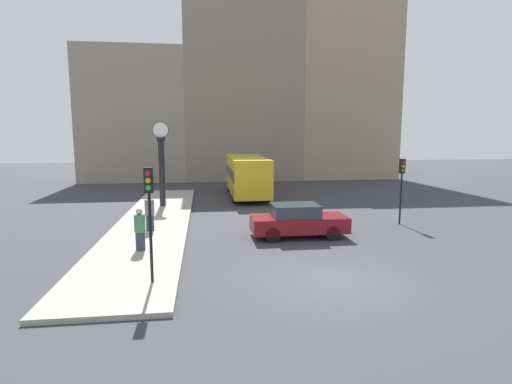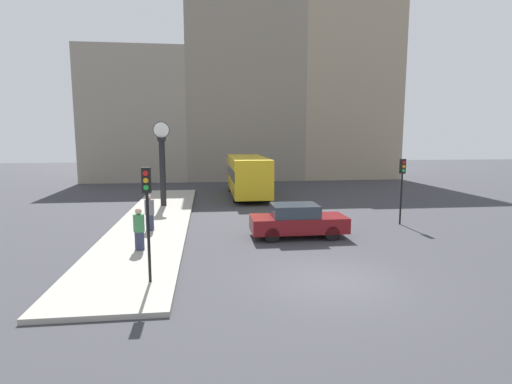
{
  "view_description": "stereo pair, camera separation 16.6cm",
  "coord_description": "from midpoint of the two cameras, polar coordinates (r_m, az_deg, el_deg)",
  "views": [
    {
      "loc": [
        -4.14,
        -11.8,
        4.6
      ],
      "look_at": [
        -1.46,
        8.79,
        1.66
      ],
      "focal_mm": 28.0,
      "sensor_mm": 36.0,
      "label": 1
    },
    {
      "loc": [
        -3.98,
        -11.82,
        4.6
      ],
      "look_at": [
        -1.46,
        8.79,
        1.66
      ],
      "focal_mm": 28.0,
      "sensor_mm": 36.0,
      "label": 2
    }
  ],
  "objects": [
    {
      "name": "ground_plane",
      "position": [
        13.31,
        11.07,
        -12.33
      ],
      "size": [
        120.0,
        120.0,
        0.0
      ],
      "primitive_type": "plane",
      "color": "#38383D"
    },
    {
      "name": "sidewalk_corner",
      "position": [
        22.08,
        -14.49,
        -4.03
      ],
      "size": [
        3.66,
        23.25,
        0.15
      ],
      "primitive_type": "cube",
      "color": "#A39E93",
      "rests_on": "ground_plane"
    },
    {
      "name": "building_row",
      "position": [
        42.8,
        -0.35,
        13.47
      ],
      "size": [
        32.68,
        5.0,
        18.89
      ],
      "color": "gray",
      "rests_on": "ground_plane"
    },
    {
      "name": "sedan_car",
      "position": [
        18.31,
        5.75,
        -4.09
      ],
      "size": [
        4.33,
        1.8,
        1.52
      ],
      "color": "maroon",
      "rests_on": "ground_plane"
    },
    {
      "name": "bus_distant",
      "position": [
        30.31,
        -1.49,
        2.58
      ],
      "size": [
        2.61,
        8.98,
        3.0
      ],
      "color": "gold",
      "rests_on": "ground_plane"
    },
    {
      "name": "traffic_light_near",
      "position": [
        12.31,
        -15.37,
        -1.18
      ],
      "size": [
        0.26,
        0.24,
        3.52
      ],
      "color": "black",
      "rests_on": "sidewalk_corner"
    },
    {
      "name": "traffic_light_far",
      "position": [
        21.93,
        19.9,
        1.98
      ],
      "size": [
        0.26,
        0.24,
        3.42
      ],
      "color": "black",
      "rests_on": "ground_plane"
    },
    {
      "name": "street_clock",
      "position": [
        26.0,
        -13.51,
        3.69
      ],
      "size": [
        1.02,
        0.48,
        5.32
      ],
      "color": "black",
      "rests_on": "sidewalk_corner"
    },
    {
      "name": "pedestrian_green_hoodie",
      "position": [
        16.27,
        -16.53,
        -5.17
      ],
      "size": [
        0.43,
        0.43,
        1.67
      ],
      "color": "#2D334C",
      "rests_on": "sidewalk_corner"
    },
    {
      "name": "pedestrian_grey_jacket",
      "position": [
        19.46,
        -15.18,
        -2.96
      ],
      "size": [
        0.44,
        0.44,
        1.68
      ],
      "color": "#2D334C",
      "rests_on": "sidewalk_corner"
    }
  ]
}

